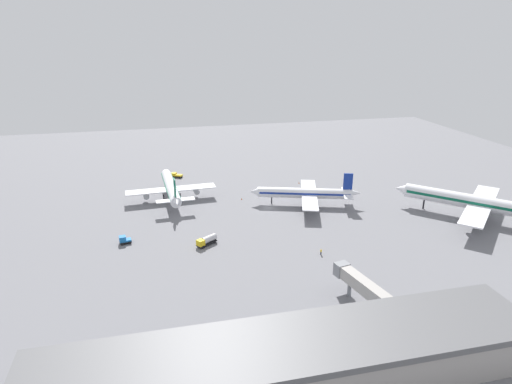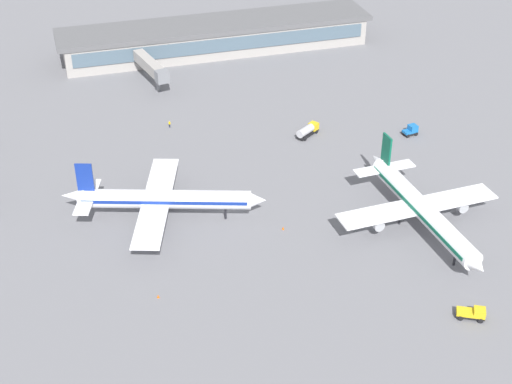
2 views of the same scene
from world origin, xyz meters
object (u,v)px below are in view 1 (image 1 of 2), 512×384
baggage_tug (124,240)px  ground_crew_worker (321,252)px  airplane_taxiing (171,187)px  airplane_distant (475,202)px  pushback_tractor (176,175)px  fuel_truck (207,240)px  airplane_at_gate (306,193)px  safety_cone_mid_apron (299,183)px  safety_cone_near_gate (242,199)px

baggage_tug → ground_crew_worker: size_ratio=2.07×
airplane_taxiing → ground_crew_worker: 64.11m
airplane_distant → ground_crew_worker: 57.68m
baggage_tug → pushback_tractor: size_ratio=0.72×
fuel_truck → ground_crew_worker: bearing=121.5°
fuel_truck → baggage_tug: size_ratio=1.81×
airplane_at_gate → safety_cone_mid_apron: 23.37m
fuel_truck → safety_cone_mid_apron: (42.35, 45.48, -1.09)m
airplane_at_gate → pushback_tractor: airplane_at_gate is taller
ground_crew_worker → fuel_truck: bearing=-149.7°
safety_cone_near_gate → airplane_distant: bearing=-26.3°
airplane_at_gate → airplane_distant: airplane_distant is taller
airplane_taxiing → pushback_tractor: bearing=-10.8°
fuel_truck → baggage_tug: bearing=-49.9°
airplane_taxiing → ground_crew_worker: (36.66, -52.47, -3.50)m
airplane_taxiing → pushback_tractor: 25.28m
pushback_tractor → safety_cone_mid_apron: bearing=-174.4°
baggage_tug → safety_cone_near_gate: bearing=-154.7°
airplane_at_gate → pushback_tractor: bearing=-27.2°
airplane_at_gate → pushback_tractor: 58.66m
airplane_distant → ground_crew_worker: (-56.22, -12.02, -4.73)m
fuel_truck → safety_cone_near_gate: size_ratio=10.44×
safety_cone_mid_apron → airplane_distant: bearing=-47.2°
airplane_at_gate → ground_crew_worker: 36.98m
ground_crew_worker → safety_cone_mid_apron: (13.33, 58.35, -0.55)m
airplane_at_gate → airplane_distant: bearing=171.3°
airplane_at_gate → ground_crew_worker: airplane_at_gate is taller
airplane_distant → fuel_truck: (-85.24, 0.85, -4.19)m
airplane_at_gate → safety_cone_near_gate: size_ratio=62.23×
baggage_tug → pushback_tractor: (18.28, 58.26, -0.19)m
airplane_at_gate → safety_cone_near_gate: (-20.42, 10.01, -3.94)m
airplane_at_gate → airplane_distant: 53.72m
fuel_truck → safety_cone_near_gate: (16.73, 33.06, -1.09)m
fuel_truck → pushback_tractor: size_ratio=1.31×
baggage_tug → safety_cone_mid_apron: bearing=-157.9°
safety_cone_mid_apron → airplane_at_gate: bearing=-103.1°
baggage_tug → pushback_tractor: bearing=-116.5°
fuel_truck → pushback_tractor: (-4.30, 64.43, -0.42)m
airplane_taxiing → safety_cone_near_gate: size_ratio=65.47×
airplane_distant → safety_cone_near_gate: (-68.51, 33.91, -5.28)m
airplane_taxiing → fuel_truck: bearing=-172.2°
ground_crew_worker → safety_cone_mid_apron: 59.86m
ground_crew_worker → safety_cone_mid_apron: ground_crew_worker is taller
fuel_truck → airplane_taxiing: bearing=-113.7°
airplane_distant → safety_cone_mid_apron: bearing=-0.9°
pushback_tractor → baggage_tug: bearing=100.3°
safety_cone_near_gate → fuel_truck: bearing=-116.8°
airplane_taxiing → safety_cone_mid_apron: airplane_taxiing is taller
pushback_tractor → safety_cone_near_gate: (21.03, -31.37, -0.67)m
airplane_at_gate → safety_cone_mid_apron: bearing=-85.3°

